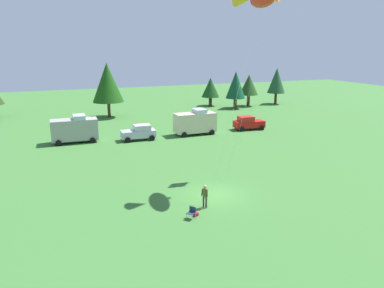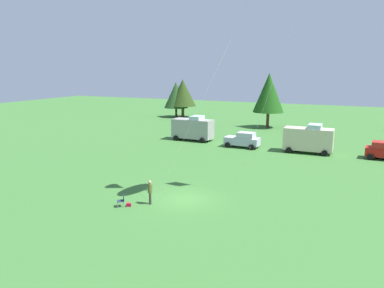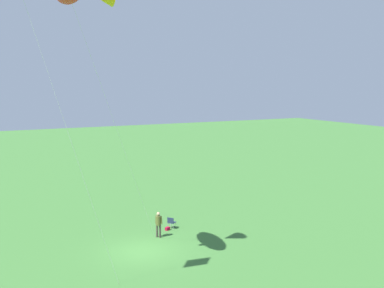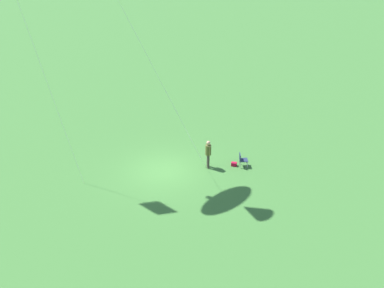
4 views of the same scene
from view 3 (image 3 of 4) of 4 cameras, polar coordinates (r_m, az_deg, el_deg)
The scene contains 4 objects.
ground_plane at distance 28.63m, azimuth -6.21°, elevation -13.37°, with size 160.00×160.00×0.00m, color #386D2F.
person_kite_flyer at distance 30.61m, azimuth -4.29°, elevation -9.91°, with size 0.50×0.50×1.74m.
folding_chair at distance 32.48m, azimuth -2.65°, elevation -9.84°, with size 0.67×0.67×0.82m.
backpack_on_grass at distance 32.24m, azimuth -3.14°, elevation -10.68°, with size 0.32×0.22×0.22m, color #A70F2C.
Camera 3 is at (9.40, 25.01, 10.28)m, focal length 42.00 mm.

